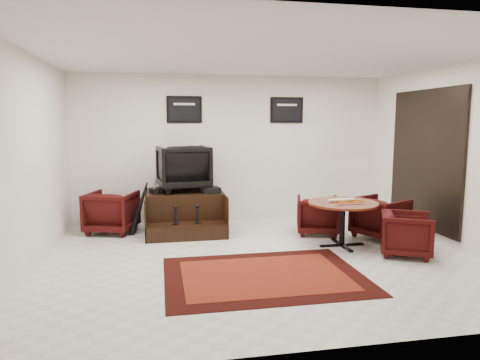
# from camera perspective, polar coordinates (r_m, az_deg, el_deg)

# --- Properties ---
(ground) EXTENTS (6.00, 6.00, 0.00)m
(ground) POSITION_cam_1_polar(r_m,az_deg,el_deg) (6.16, 2.79, -10.35)
(ground) COLOR silver
(ground) RESTS_ON ground
(room_shell) EXTENTS (6.02, 5.02, 2.81)m
(room_shell) POSITION_cam_1_polar(r_m,az_deg,el_deg) (6.09, 6.39, 6.48)
(room_shell) COLOR white
(room_shell) RESTS_ON ground
(area_rug) EXTENTS (2.47, 1.85, 0.01)m
(area_rug) POSITION_cam_1_polar(r_m,az_deg,el_deg) (5.49, 3.23, -12.59)
(area_rug) COLOR black
(area_rug) RESTS_ON ground
(shine_podium) EXTENTS (1.34, 1.38, 0.69)m
(shine_podium) POSITION_cam_1_polar(r_m,az_deg,el_deg) (7.71, -7.40, -4.29)
(shine_podium) COLOR black
(shine_podium) RESTS_ON ground
(shine_chair) EXTENTS (0.97, 0.92, 0.90)m
(shine_chair) POSITION_cam_1_polar(r_m,az_deg,el_deg) (7.72, -7.56, 1.92)
(shine_chair) COLOR black
(shine_chair) RESTS_ON shine_podium
(shoes_pair) EXTENTS (0.29, 0.31, 0.09)m
(shoes_pair) POSITION_cam_1_polar(r_m,az_deg,el_deg) (7.54, -10.98, -1.39)
(shoes_pair) COLOR black
(shoes_pair) RESTS_ON shine_podium
(polish_kit) EXTENTS (0.31, 0.24, 0.10)m
(polish_kit) POSITION_cam_1_polar(r_m,az_deg,el_deg) (7.42, -3.78, -1.39)
(polish_kit) COLOR black
(polish_kit) RESTS_ON shine_podium
(umbrella_black) EXTENTS (0.29, 0.11, 0.78)m
(umbrella_black) POSITION_cam_1_polar(r_m,az_deg,el_deg) (7.50, -13.44, -4.22)
(umbrella_black) COLOR black
(umbrella_black) RESTS_ON ground
(umbrella_hooked) EXTENTS (0.34, 0.13, 0.92)m
(umbrella_hooked) POSITION_cam_1_polar(r_m,az_deg,el_deg) (7.64, -13.23, -3.47)
(umbrella_hooked) COLOR black
(umbrella_hooked) RESTS_ON ground
(armchair_side) EXTENTS (0.95, 0.92, 0.80)m
(armchair_side) POSITION_cam_1_polar(r_m,az_deg,el_deg) (7.79, -16.73, -3.83)
(armchair_side) COLOR black
(armchair_side) RESTS_ON ground
(meeting_table) EXTENTS (1.06, 1.06, 0.69)m
(meeting_table) POSITION_cam_1_polar(r_m,az_deg,el_deg) (6.77, 13.55, -3.62)
(meeting_table) COLOR #4A140A
(meeting_table) RESTS_ON ground
(table_chair_back) EXTENTS (0.85, 0.82, 0.71)m
(table_chair_back) POSITION_cam_1_polar(r_m,az_deg,el_deg) (7.51, 10.33, -4.38)
(table_chair_back) COLOR black
(table_chair_back) RESTS_ON ground
(table_chair_window) EXTENTS (0.93, 0.96, 0.75)m
(table_chair_window) POSITION_cam_1_polar(r_m,az_deg,el_deg) (7.50, 18.22, -4.49)
(table_chair_window) COLOR black
(table_chair_window) RESTS_ON ground
(table_chair_corner) EXTENTS (0.86, 0.88, 0.69)m
(table_chair_corner) POSITION_cam_1_polar(r_m,az_deg,el_deg) (6.64, 21.33, -6.48)
(table_chair_corner) COLOR black
(table_chair_corner) RESTS_ON ground
(paper_roll) EXTENTS (0.42, 0.07, 0.05)m
(paper_roll) POSITION_cam_1_polar(r_m,az_deg,el_deg) (6.80, 13.36, -2.61)
(paper_roll) COLOR silver
(paper_roll) RESTS_ON meeting_table
(table_clutter) EXTENTS (0.57, 0.36, 0.01)m
(table_clutter) POSITION_cam_1_polar(r_m,az_deg,el_deg) (6.76, 14.63, -2.88)
(table_clutter) COLOR orange
(table_clutter) RESTS_ON meeting_table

